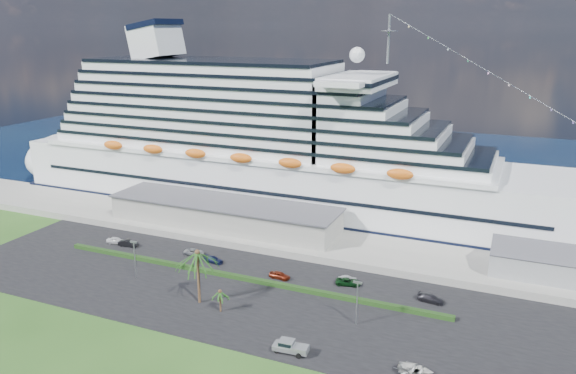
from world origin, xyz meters
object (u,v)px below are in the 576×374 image
at_px(parked_car_3, 213,260).
at_px(cruise_ship, 275,151).
at_px(pickup_truck, 290,346).
at_px(boat_trailer, 416,369).

bearing_deg(parked_car_3, cruise_ship, 14.13).
bearing_deg(pickup_truck, parked_car_3, 138.66).
bearing_deg(pickup_truck, cruise_ship, 116.43).
height_order(cruise_ship, boat_trailer, cruise_ship).
xyz_separation_m(parked_car_3, boat_trailer, (49.92, -24.77, 0.47)).
xyz_separation_m(pickup_truck, boat_trailer, (19.90, 1.64, 0.00)).
distance_m(parked_car_3, boat_trailer, 55.73).
distance_m(parked_car_3, pickup_truck, 39.99).
bearing_deg(cruise_ship, boat_trailer, -51.18).
distance_m(cruise_ship, pickup_truck, 78.58).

